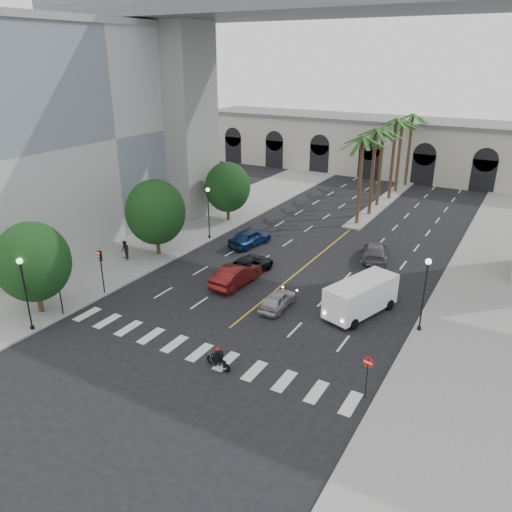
# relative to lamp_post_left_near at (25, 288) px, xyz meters

# --- Properties ---
(ground) EXTENTS (140.00, 140.00, 0.00)m
(ground) POSITION_rel_lamp_post_left_near_xyz_m (11.40, 5.00, -3.22)
(ground) COLOR black
(ground) RESTS_ON ground
(sidewalk_left) EXTENTS (8.00, 100.00, 0.15)m
(sidewalk_left) POSITION_rel_lamp_post_left_near_xyz_m (-3.60, 20.00, -3.15)
(sidewalk_left) COLOR gray
(sidewalk_left) RESTS_ON ground
(sidewalk_right) EXTENTS (8.00, 100.00, 0.15)m
(sidewalk_right) POSITION_rel_lamp_post_left_near_xyz_m (26.40, 20.00, -3.15)
(sidewalk_right) COLOR gray
(sidewalk_right) RESTS_ON ground
(median) EXTENTS (2.00, 24.00, 0.20)m
(median) POSITION_rel_lamp_post_left_near_xyz_m (11.40, 43.00, -3.12)
(median) COLOR gray
(median) RESTS_ON ground
(building_left) EXTENTS (16.50, 32.50, 20.60)m
(building_left) POSITION_rel_lamp_post_left_near_xyz_m (-15.60, 17.00, 7.09)
(building_left) COLOR #BABAB6
(building_left) RESTS_ON ground
(pier_building) EXTENTS (71.00, 10.50, 8.50)m
(pier_building) POSITION_rel_lamp_post_left_near_xyz_m (11.40, 60.00, 1.04)
(pier_building) COLOR beige
(pier_building) RESTS_ON ground
(bridge) EXTENTS (75.00, 13.00, 26.00)m
(bridge) POSITION_rel_lamp_post_left_near_xyz_m (14.82, 27.00, 15.29)
(bridge) COLOR gray
(bridge) RESTS_ON ground
(palm_a) EXTENTS (3.20, 3.20, 10.30)m
(palm_a) POSITION_rel_lamp_post_left_near_xyz_m (11.40, 33.00, 5.88)
(palm_a) COLOR #47331E
(palm_a) RESTS_ON ground
(palm_b) EXTENTS (3.20, 3.20, 10.60)m
(palm_b) POSITION_rel_lamp_post_left_near_xyz_m (11.50, 37.00, 6.15)
(palm_b) COLOR #47331E
(palm_b) RESTS_ON ground
(palm_c) EXTENTS (3.20, 3.20, 10.10)m
(palm_c) POSITION_rel_lamp_post_left_near_xyz_m (11.20, 41.00, 5.69)
(palm_c) COLOR #47331E
(palm_c) RESTS_ON ground
(palm_d) EXTENTS (3.20, 3.20, 10.90)m
(palm_d) POSITION_rel_lamp_post_left_near_xyz_m (11.55, 45.00, 6.43)
(palm_d) COLOR #47331E
(palm_d) RESTS_ON ground
(palm_e) EXTENTS (3.20, 3.20, 10.40)m
(palm_e) POSITION_rel_lamp_post_left_near_xyz_m (11.30, 49.00, 5.97)
(palm_e) COLOR #47331E
(palm_e) RESTS_ON ground
(palm_f) EXTENTS (3.20, 3.20, 10.70)m
(palm_f) POSITION_rel_lamp_post_left_near_xyz_m (11.60, 53.00, 6.24)
(palm_f) COLOR #47331E
(palm_f) RESTS_ON ground
(street_tree_near) EXTENTS (5.20, 5.20, 6.89)m
(street_tree_near) POSITION_rel_lamp_post_left_near_xyz_m (-1.60, 2.00, 0.80)
(street_tree_near) COLOR #382616
(street_tree_near) RESTS_ON ground
(street_tree_mid) EXTENTS (5.44, 5.44, 7.21)m
(street_tree_mid) POSITION_rel_lamp_post_left_near_xyz_m (-1.60, 15.00, 0.99)
(street_tree_mid) COLOR #382616
(street_tree_mid) RESTS_ON ground
(street_tree_far) EXTENTS (5.04, 5.04, 6.68)m
(street_tree_far) POSITION_rel_lamp_post_left_near_xyz_m (-1.60, 27.00, 0.68)
(street_tree_far) COLOR #382616
(street_tree_far) RESTS_ON ground
(lamp_post_left_near) EXTENTS (0.40, 0.40, 5.35)m
(lamp_post_left_near) POSITION_rel_lamp_post_left_near_xyz_m (0.00, 0.00, 0.00)
(lamp_post_left_near) COLOR black
(lamp_post_left_near) RESTS_ON ground
(lamp_post_left_far) EXTENTS (0.40, 0.40, 5.35)m
(lamp_post_left_far) POSITION_rel_lamp_post_left_near_xyz_m (0.00, 21.00, 0.00)
(lamp_post_left_far) COLOR black
(lamp_post_left_far) RESTS_ON ground
(lamp_post_right) EXTENTS (0.40, 0.40, 5.35)m
(lamp_post_right) POSITION_rel_lamp_post_left_near_xyz_m (22.80, 13.00, 0.00)
(lamp_post_right) COLOR black
(lamp_post_right) RESTS_ON ground
(traffic_signal_near) EXTENTS (0.25, 0.18, 3.65)m
(traffic_signal_near) POSITION_rel_lamp_post_left_near_xyz_m (0.10, 2.50, -0.71)
(traffic_signal_near) COLOR black
(traffic_signal_near) RESTS_ON ground
(traffic_signal_far) EXTENTS (0.25, 0.18, 3.65)m
(traffic_signal_far) POSITION_rel_lamp_post_left_near_xyz_m (0.10, 6.50, -0.71)
(traffic_signal_far) COLOR black
(traffic_signal_far) RESTS_ON ground
(motorcycle_rider) EXTENTS (1.91, 0.59, 1.39)m
(motorcycle_rider) POSITION_rel_lamp_post_left_near_xyz_m (13.42, 2.69, -2.59)
(motorcycle_rider) COLOR black
(motorcycle_rider) RESTS_ON ground
(car_a) EXTENTS (1.70, 3.96, 1.33)m
(car_a) POSITION_rel_lamp_post_left_near_xyz_m (12.90, 11.23, -2.56)
(car_a) COLOR #9B9A9E
(car_a) RESTS_ON ground
(car_b) EXTENTS (2.05, 5.27, 1.71)m
(car_b) POSITION_rel_lamp_post_left_near_xyz_m (8.11, 13.15, -2.37)
(car_b) COLOR #561111
(car_b) RESTS_ON ground
(car_c) EXTENTS (2.85, 5.47, 1.47)m
(car_c) POSITION_rel_lamp_post_left_near_xyz_m (7.81, 15.63, -2.49)
(car_c) COLOR black
(car_c) RESTS_ON ground
(car_d) EXTENTS (3.54, 5.71, 1.54)m
(car_d) POSITION_rel_lamp_post_left_near_xyz_m (16.18, 24.29, -2.45)
(car_d) COLOR slate
(car_d) RESTS_ON ground
(car_e) EXTENTS (2.74, 5.19, 1.68)m
(car_e) POSITION_rel_lamp_post_left_near_xyz_m (4.47, 21.52, -2.38)
(car_e) COLOR #10264F
(car_e) RESTS_ON ground
(cargo_van) EXTENTS (3.99, 6.42, 2.56)m
(cargo_van) POSITION_rel_lamp_post_left_near_xyz_m (18.46, 13.40, -1.79)
(cargo_van) COLOR white
(cargo_van) RESTS_ON ground
(pedestrian_a) EXTENTS (0.84, 0.70, 1.96)m
(pedestrian_a) POSITION_rel_lamp_post_left_near_xyz_m (-4.95, 5.68, -2.09)
(pedestrian_a) COLOR black
(pedestrian_a) RESTS_ON sidewalk_left
(pedestrian_b) EXTENTS (1.08, 0.99, 1.80)m
(pedestrian_b) POSITION_rel_lamp_post_left_near_xyz_m (-3.24, 12.40, -2.17)
(pedestrian_b) COLOR black
(pedestrian_b) RESTS_ON sidewalk_left
(do_not_enter_sign) EXTENTS (0.63, 0.17, 2.61)m
(do_not_enter_sign) POSITION_rel_lamp_post_left_near_xyz_m (21.90, 4.34, -1.32)
(do_not_enter_sign) COLOR black
(do_not_enter_sign) RESTS_ON ground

